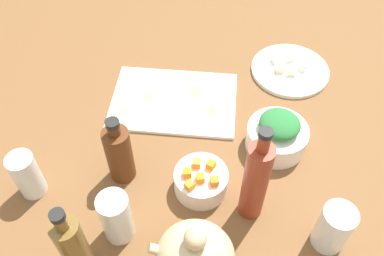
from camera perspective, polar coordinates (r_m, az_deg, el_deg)
The scene contains 28 objects.
tabletop at distance 108.19cm, azimuth -0.00°, elevation -2.19°, with size 190.00×190.00×3.00cm, color brown.
cutting_board at distance 115.50cm, azimuth -2.50°, elevation 3.73°, with size 34.05×23.74×1.00cm, color white.
plate_tofu at distance 127.48cm, azimuth 13.27°, elevation 7.72°, with size 22.73×22.73×1.20cm, color white.
bowl_greens at distance 105.84cm, azimuth 11.49°, elevation -1.11°, with size 15.05×15.05×6.45cm, color white.
bowl_carrots at distance 96.52cm, azimuth 1.24°, elevation -7.30°, with size 12.43×12.43×5.76cm, color white.
teapot at distance 84.33cm, azimuth 0.40°, elevation -17.15°, with size 17.11×14.90×16.51cm.
bottle_0 at distance 95.76cm, azimuth -9.96°, elevation -3.45°, with size 6.10×6.10×19.36cm.
bottle_1 at distance 86.79cm, azimuth 8.71°, elevation -7.15°, with size 5.34×5.34×28.06cm.
bottle_2 at distance 83.13cm, azimuth -15.71°, elevation -15.81°, with size 5.24×5.24×24.72cm.
drinking_glass_0 at distance 100.57cm, azimuth -21.68°, elevation -6.00°, with size 6.02×6.02×12.25cm, color white.
drinking_glass_1 at distance 89.06cm, azimuth -10.35°, elevation -11.96°, with size 6.53×6.53×13.30cm, color white.
drinking_glass_2 at distance 92.02cm, azimuth 18.83°, elevation -12.82°, with size 6.95×6.95×11.99cm, color white.
carrot_cube_0 at distance 92.13cm, azimuth 3.08°, elevation -7.32°, with size 1.80×1.80×1.80cm, color orange.
carrot_cube_1 at distance 91.44cm, azimuth -0.35°, elevation -7.89°, with size 1.80×1.80×1.80cm, color orange.
carrot_cube_2 at distance 94.64cm, azimuth 0.63°, elevation -4.88°, with size 1.80×1.80×1.80cm, color orange.
carrot_cube_3 at distance 93.20cm, azimuth -0.76°, elevation -6.19°, with size 1.80×1.80×1.80cm, color orange.
carrot_cube_4 at distance 92.45cm, azimuth 1.12°, elevation -6.90°, with size 1.80×1.80×1.80cm, color orange.
carrot_cube_5 at distance 94.50cm, azimuth 2.60°, elevation -5.08°, with size 1.80×1.80×1.80cm, color orange.
chopped_greens_mound at distance 101.89cm, azimuth 11.94°, elevation 0.71°, with size 10.08×9.83×3.99cm, color #276E34.
tofu_cube_0 at distance 124.85cm, azimuth 11.93°, elevation 8.00°, with size 2.20×2.20×2.20cm, color white.
tofu_cube_1 at distance 124.73cm, azimuth 13.58°, elevation 7.57°, with size 2.20×2.20×2.20cm, color #F0F3CC.
tofu_cube_2 at distance 129.17cm, azimuth 13.14°, elevation 9.43°, with size 2.20×2.20×2.20cm, color white.
tofu_cube_3 at distance 127.18cm, azimuth 15.04°, elevation 8.19°, with size 2.20×2.20×2.20cm, color white.
tofu_cube_4 at distance 127.77cm, azimuth 11.46°, elevation 9.26°, with size 2.20×2.20×2.20cm, color white.
dumpling_0 at distance 111.13cm, azimuth 3.15°, elevation 2.76°, with size 4.76×4.31×2.91cm, color beige.
dumpling_1 at distance 115.38cm, azimuth -5.54°, elevation 4.76°, with size 5.09×4.87×2.70cm, color beige.
dumpling_2 at distance 113.23cm, azimuth -8.98°, elevation 2.97°, with size 5.93×5.26×2.22cm, color beige.
dumpling_3 at distance 115.98cm, azimuth 0.54°, elevation 5.40°, with size 4.15×4.00×2.85cm, color beige.
Camera 1 is at (-4.91, 65.50, 87.47)cm, focal length 38.91 mm.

